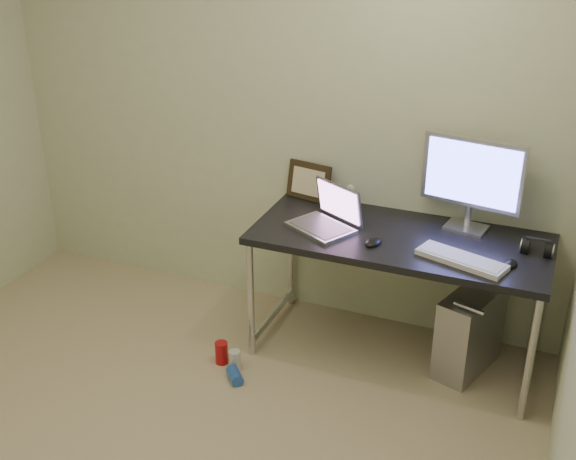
{
  "coord_description": "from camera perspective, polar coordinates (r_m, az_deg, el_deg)",
  "views": [
    {
      "loc": [
        1.6,
        -2.0,
        2.42
      ],
      "look_at": [
        0.36,
        1.06,
        0.85
      ],
      "focal_mm": 45.0,
      "sensor_mm": 36.0,
      "label": 1
    }
  ],
  "objects": [
    {
      "name": "headphones",
      "position": [
        3.84,
        19.09,
        -1.36
      ],
      "size": [
        0.15,
        0.09,
        0.1
      ],
      "rotation": [
        0.0,
        0.0,
        -0.05
      ],
      "color": "black",
      "rests_on": "desk"
    },
    {
      "name": "wall_back",
      "position": [
        4.24,
        -0.97,
        9.44
      ],
      "size": [
        3.5,
        0.02,
        2.5
      ],
      "primitive_type": "cube",
      "color": "beige",
      "rests_on": "ground"
    },
    {
      "name": "keyboard",
      "position": [
        3.65,
        13.55,
        -2.29
      ],
      "size": [
        0.47,
        0.27,
        0.03
      ],
      "primitive_type": "cube",
      "rotation": [
        0.0,
        0.0,
        -0.31
      ],
      "color": "silver",
      "rests_on": "desk"
    },
    {
      "name": "can_white",
      "position": [
        4.05,
        -4.22,
        -10.23
      ],
      "size": [
        0.08,
        0.08,
        0.12
      ],
      "primitive_type": "cylinder",
      "rotation": [
        0.0,
        0.0,
        0.38
      ],
      "color": "silver",
      "rests_on": "ground"
    },
    {
      "name": "mouse_right",
      "position": [
        3.67,
        17.14,
        -2.5
      ],
      "size": [
        0.09,
        0.12,
        0.03
      ],
      "primitive_type": "ellipsoid",
      "rotation": [
        0.0,
        0.0,
        -0.3
      ],
      "color": "black",
      "rests_on": "desk"
    },
    {
      "name": "can_blue",
      "position": [
        3.99,
        -4.23,
        -11.4
      ],
      "size": [
        0.13,
        0.13,
        0.07
      ],
      "primitive_type": "cylinder",
      "rotation": [
        1.57,
        0.0,
        0.74
      ],
      "color": "blue",
      "rests_on": "ground"
    },
    {
      "name": "webcam",
      "position": [
        4.15,
        4.93,
        3.09
      ],
      "size": [
        0.05,
        0.04,
        0.13
      ],
      "rotation": [
        0.0,
        0.0,
        0.14
      ],
      "color": "silver",
      "rests_on": "desk"
    },
    {
      "name": "can_red",
      "position": [
        4.11,
        -5.27,
        -9.63
      ],
      "size": [
        0.09,
        0.09,
        0.13
      ],
      "primitive_type": "cylinder",
      "rotation": [
        0.0,
        0.0,
        -0.38
      ],
      "color": "#AE1116",
      "rests_on": "ground"
    },
    {
      "name": "monitor",
      "position": [
        3.91,
        14.34,
        4.06
      ],
      "size": [
        0.54,
        0.19,
        0.51
      ],
      "rotation": [
        0.0,
        0.0,
        -0.17
      ],
      "color": "silver",
      "rests_on": "desk"
    },
    {
      "name": "mouse_left",
      "position": [
        3.75,
        6.76,
        -0.86
      ],
      "size": [
        0.1,
        0.13,
        0.04
      ],
      "primitive_type": "ellipsoid",
      "rotation": [
        0.0,
        0.0,
        -0.27
      ],
      "color": "black",
      "rests_on": "desk"
    },
    {
      "name": "picture_frame",
      "position": [
        4.24,
        1.66,
        3.87
      ],
      "size": [
        0.29,
        0.13,
        0.22
      ],
      "primitive_type": "cube",
      "rotation": [
        -0.21,
        0.0,
        -0.19
      ],
      "color": "black",
      "rests_on": "desk"
    },
    {
      "name": "cable_b",
      "position": [
        4.21,
        15.44,
        -4.5
      ],
      "size": [
        0.02,
        0.11,
        0.71
      ],
      "primitive_type": "cylinder",
      "rotation": [
        0.14,
        0.0,
        0.09
      ],
      "color": "black",
      "rests_on": "ground"
    },
    {
      "name": "laptop",
      "position": [
        3.9,
        3.15,
        0.99
      ],
      "size": [
        0.43,
        0.4,
        0.23
      ],
      "rotation": [
        0.0,
        0.0,
        -0.5
      ],
      "color": "silver",
      "rests_on": "desk"
    },
    {
      "name": "cable_a",
      "position": [
        4.23,
        14.31,
        -3.93
      ],
      "size": [
        0.01,
        0.16,
        0.69
      ],
      "primitive_type": "cylinder",
      "rotation": [
        0.21,
        0.0,
        0.0
      ],
      "color": "black",
      "rests_on": "ground"
    },
    {
      "name": "desk",
      "position": [
        3.9,
        8.78,
        -1.53
      ],
      "size": [
        1.57,
        0.68,
        0.75
      ],
      "color": "black",
      "rests_on": "ground"
    },
    {
      "name": "tower_computer",
      "position": [
        4.08,
        14.17,
        -7.75
      ],
      "size": [
        0.33,
        0.49,
        0.5
      ],
      "rotation": [
        0.0,
        0.0,
        -0.32
      ],
      "color": "#AEADB2",
      "rests_on": "ground"
    }
  ]
}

